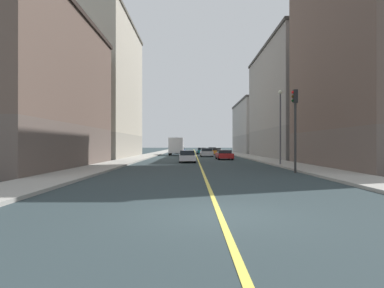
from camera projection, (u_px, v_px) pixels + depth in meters
ground_plane at (221, 215)px, 9.10m from camera, size 400.00×400.00×0.00m
sidewalk_left at (245, 155)px, 58.06m from camera, size 3.14×168.00×0.15m
sidewalk_right at (151, 155)px, 58.13m from camera, size 3.14×168.00×0.15m
lane_center_stripe at (198, 156)px, 58.10m from camera, size 0.16×154.00×0.01m
building_left_near at (374, 20)px, 27.49m from camera, size 8.99×17.32×24.40m
building_left_mid at (294, 102)px, 49.36m from camera, size 8.99×24.32×16.31m
building_left_far at (259, 128)px, 75.49m from camera, size 8.99×22.57×11.55m
building_right_corner at (30, 89)px, 27.27m from camera, size 8.99×20.14×12.92m
building_right_midblock at (104, 90)px, 49.97m from camera, size 8.99×21.22×20.26m
traffic_light_left_near at (297, 119)px, 22.53m from camera, size 0.40×0.32×5.63m
street_lamp_left_near at (282, 119)px, 30.14m from camera, size 0.36×0.36×6.69m
car_orange at (218, 151)px, 63.19m from camera, size 1.84×4.58×1.29m
car_white at (189, 156)px, 36.47m from camera, size 1.91×4.63×1.28m
car_green at (214, 150)px, 74.45m from camera, size 1.99×4.20×1.32m
car_silver at (208, 152)px, 53.27m from camera, size 2.02×4.55×1.34m
car_teal at (203, 151)px, 68.26m from camera, size 1.97×4.43×1.31m
car_red at (226, 155)px, 43.10m from camera, size 2.06×4.55×1.23m
car_blue at (182, 150)px, 72.37m from camera, size 2.10×4.55×1.34m
box_truck at (178, 146)px, 60.86m from camera, size 2.58×7.18×3.14m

